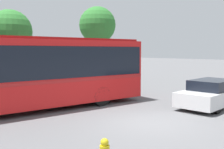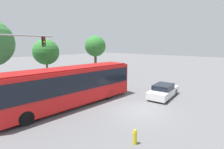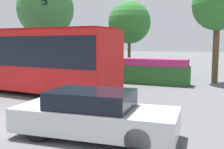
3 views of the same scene
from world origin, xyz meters
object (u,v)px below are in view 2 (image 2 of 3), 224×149
(city_bus, at_px, (71,84))
(traffic_light_pole, at_px, (8,57))
(street_tree_centre, at_px, (46,52))
(sedan_foreground, at_px, (163,91))
(street_tree_right, at_px, (95,46))
(fire_hydrant, at_px, (135,137))

(city_bus, relative_size, traffic_light_pole, 1.90)
(city_bus, xyz_separation_m, traffic_light_pole, (-3.54, 3.45, 2.36))
(traffic_light_pole, height_order, street_tree_centre, traffic_light_pole)
(street_tree_centre, bearing_deg, sedan_foreground, -73.40)
(traffic_light_pole, bearing_deg, street_tree_right, 16.78)
(street_tree_centre, distance_m, street_tree_right, 7.34)
(city_bus, height_order, traffic_light_pole, traffic_light_pole)
(street_tree_right, bearing_deg, fire_hydrant, -126.89)
(city_bus, relative_size, street_tree_right, 1.85)
(street_tree_centre, bearing_deg, city_bus, -107.23)
(city_bus, distance_m, sedan_foreground, 9.16)
(city_bus, bearing_deg, sedan_foreground, 149.98)
(street_tree_right, distance_m, fire_hydrant, 19.22)
(traffic_light_pole, xyz_separation_m, street_tree_centre, (6.63, 6.51, -0.01))
(city_bus, xyz_separation_m, street_tree_centre, (3.09, 9.96, 2.35))
(city_bus, distance_m, street_tree_centre, 10.69)
(street_tree_right, bearing_deg, street_tree_centre, 160.59)
(city_bus, height_order, street_tree_right, street_tree_right)
(traffic_light_pole, distance_m, fire_hydrant, 11.75)
(traffic_light_pole, xyz_separation_m, street_tree_right, (13.52, 4.08, 0.71))
(street_tree_centre, bearing_deg, street_tree_right, -19.41)
(city_bus, bearing_deg, fire_hydrant, 84.17)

